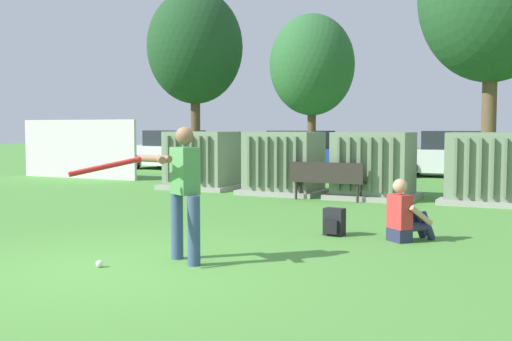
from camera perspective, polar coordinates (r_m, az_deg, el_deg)
name	(u,v)px	position (r m, az deg, el deg)	size (l,w,h in m)	color
ground_plane	(115,269)	(7.85, -12.83, -8.85)	(96.00, 96.00, 0.00)	#51933D
fence_panel	(78,149)	(22.11, -16.02, 1.91)	(4.80, 0.12, 2.00)	silver
transformer_west	(202,161)	(17.63, -5.00, 0.89)	(2.10, 1.70, 1.62)	#9E9B93
transformer_mid_west	(284,164)	(16.17, 2.57, 0.62)	(2.10, 1.70, 1.62)	#9E9B93
transformer_mid_east	(374,166)	(15.34, 10.77, 0.38)	(2.10, 1.70, 1.62)	#9E9B93
transformer_east	(490,169)	(15.03, 20.71, 0.12)	(2.10, 1.70, 1.62)	#9E9B93
park_bench	(327,178)	(14.76, 6.56, -0.70)	(1.80, 0.41, 0.92)	#2D2823
batter	(181,187)	(7.93, -6.93, -1.51)	(1.08, 1.49, 1.74)	#384C75
sports_ball	(99,264)	(8.00, -14.21, -8.31)	(0.09, 0.09, 0.09)	white
seated_spectator	(405,217)	(9.72, 13.54, -4.14)	(0.71, 0.76, 0.96)	#282D4C
backpack	(334,222)	(10.03, 7.19, -4.75)	(0.34, 0.28, 0.44)	black
tree_left	(195,47)	(24.30, -5.64, 11.21)	(3.67, 3.67, 7.00)	brown
tree_center_left	(312,65)	(22.19, 5.18, 9.61)	(2.99, 2.99, 5.72)	brown
parked_car_leftmost	(172,151)	(26.02, -7.72, 1.77)	(4.35, 2.24, 1.62)	silver
parked_car_left_of_center	(298,153)	(23.53, 3.91, 1.57)	(4.35, 2.25, 1.62)	navy
parked_car_right_of_center	(452,156)	(22.71, 17.57, 1.31)	(4.26, 2.03, 1.62)	silver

